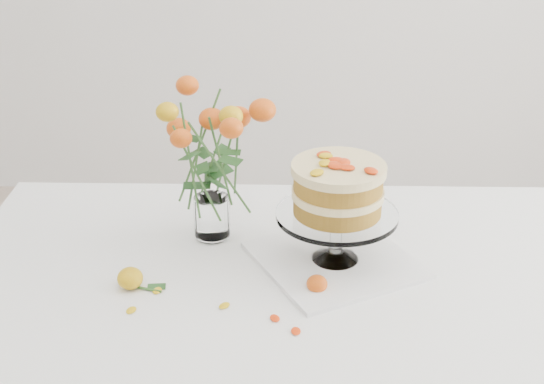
{
  "coord_description": "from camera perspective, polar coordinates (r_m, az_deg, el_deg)",
  "views": [
    {
      "loc": [
        0.0,
        -1.33,
        1.61
      ],
      "look_at": [
        -0.03,
        0.12,
        0.9
      ],
      "focal_mm": 50.0,
      "sensor_mm": 36.0,
      "label": 1
    }
  ],
  "objects": [
    {
      "name": "napkin",
      "position": [
        1.65,
        4.76,
        -5.14
      ],
      "size": [
        0.42,
        0.42,
        0.01
      ],
      "primitive_type": "cube",
      "rotation": [
        0.0,
        0.0,
        0.49
      ],
      "color": "white",
      "rests_on": "table"
    },
    {
      "name": "stray_petal_e",
      "position": [
        1.51,
        -10.56,
        -8.76
      ],
      "size": [
        0.03,
        0.02,
        0.0
      ],
      "primitive_type": "ellipsoid",
      "color": "#E2B20E",
      "rests_on": "table"
    },
    {
      "name": "stray_petal_d",
      "position": [
        1.56,
        -8.63,
        -7.36
      ],
      "size": [
        0.03,
        0.02,
        0.0
      ],
      "primitive_type": "ellipsoid",
      "color": "#E2B20E",
      "rests_on": "table"
    },
    {
      "name": "table",
      "position": [
        1.63,
        1.02,
        -9.04
      ],
      "size": [
        1.43,
        0.93,
        0.76
      ],
      "color": "tan",
      "rests_on": "ground"
    },
    {
      "name": "rose_vase",
      "position": [
        1.64,
        -4.77,
        3.87
      ],
      "size": [
        0.29,
        0.29,
        0.41
      ],
      "rotation": [
        0.0,
        0.0,
        0.11
      ],
      "color": "white",
      "rests_on": "table"
    },
    {
      "name": "loose_rose_far",
      "position": [
        1.54,
        3.42,
        -6.93
      ],
      "size": [
        0.07,
        0.05,
        0.04
      ],
      "rotation": [
        0.0,
        0.0,
        -0.4
      ],
      "color": "#BF4D09",
      "rests_on": "table"
    },
    {
      "name": "stray_petal_c",
      "position": [
        1.43,
        1.81,
        -10.44
      ],
      "size": [
        0.03,
        0.02,
        0.0
      ],
      "primitive_type": "ellipsoid",
      "color": "#E2B20E",
      "rests_on": "table"
    },
    {
      "name": "stray_petal_b",
      "position": [
        1.47,
        0.22,
        -9.5
      ],
      "size": [
        0.03,
        0.02,
        0.0
      ],
      "primitive_type": "ellipsoid",
      "color": "#E2B20E",
      "rests_on": "table"
    },
    {
      "name": "cake_stand",
      "position": [
        1.57,
        4.97,
        -0.14
      ],
      "size": [
        0.26,
        0.26,
        0.23
      ],
      "rotation": [
        0.0,
        0.0,
        0.29
      ],
      "color": "white",
      "rests_on": "napkin"
    },
    {
      "name": "loose_rose_near",
      "position": [
        1.57,
        -10.62,
        -6.41
      ],
      "size": [
        0.09,
        0.05,
        0.04
      ],
      "rotation": [
        0.0,
        0.0,
        -0.3
      ],
      "color": "gold",
      "rests_on": "table"
    },
    {
      "name": "stray_petal_a",
      "position": [
        1.5,
        -3.61,
        -8.55
      ],
      "size": [
        0.03,
        0.02,
        0.0
      ],
      "primitive_type": "ellipsoid",
      "color": "#E2B20E",
      "rests_on": "table"
    }
  ]
}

